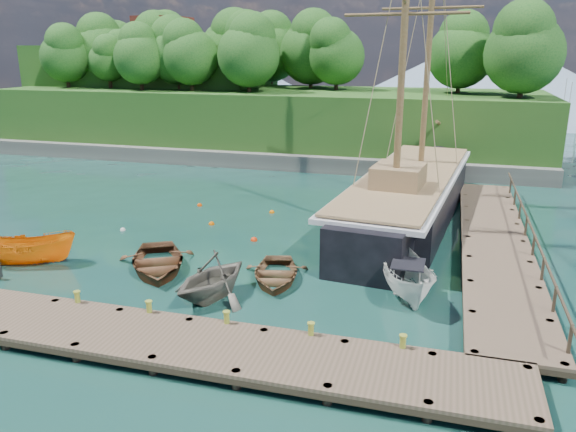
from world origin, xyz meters
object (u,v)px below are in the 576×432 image
object	(u,v)px
rowboat_2	(275,280)
rowboat_0	(158,270)
schooner	(408,199)
rowboat_1	(212,297)
cabin_boat_white	(406,296)
motorboat_orange	(33,264)

from	to	relation	value
rowboat_2	rowboat_0	bearing A→B (deg)	170.08
rowboat_0	schooner	xyz separation A→B (m)	(10.28, 11.56, 1.14)
rowboat_1	rowboat_2	bearing A→B (deg)	68.47
rowboat_0	rowboat_1	distance (m)	4.14
rowboat_0	rowboat_2	size ratio (longest dim) A/B	1.23
rowboat_0	cabin_boat_white	size ratio (longest dim) A/B	1.06
rowboat_1	rowboat_2	world-z (taller)	rowboat_1
rowboat_1	schooner	bearing A→B (deg)	81.30
rowboat_0	rowboat_2	bearing A→B (deg)	-25.36
motorboat_orange	rowboat_1	bearing A→B (deg)	-117.98
rowboat_1	schooner	distance (m)	15.19
rowboat_1	schooner	size ratio (longest dim) A/B	0.14
rowboat_0	motorboat_orange	size ratio (longest dim) A/B	1.18
rowboat_2	schooner	world-z (taller)	schooner
rowboat_0	rowboat_1	xyz separation A→B (m)	(3.61, -2.03, 0.00)
rowboat_0	motorboat_orange	distance (m)	6.12
rowboat_1	cabin_boat_white	size ratio (longest dim) A/B	0.84
schooner	motorboat_orange	bearing A→B (deg)	-136.42
rowboat_2	schooner	xyz separation A→B (m)	(4.75, 11.21, 1.14)
motorboat_orange	cabin_boat_white	size ratio (longest dim) A/B	0.89
rowboat_2	cabin_boat_white	xyz separation A→B (m)	(5.64, -0.07, 0.00)
rowboat_0	motorboat_orange	bearing A→B (deg)	159.69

